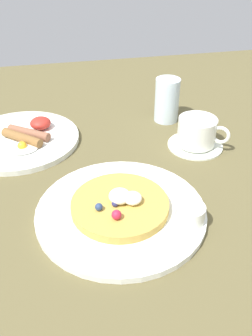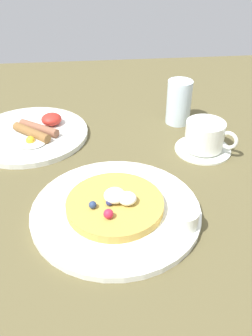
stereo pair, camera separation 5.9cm
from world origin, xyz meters
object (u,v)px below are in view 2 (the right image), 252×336
pancake_plate (116,211)px  syrup_ramekin (183,218)px  coffee_saucer (203,149)px  coffee_cup (205,135)px  water_glass (179,102)px  breakfast_plate (30,134)px

pancake_plate → syrup_ramekin: bearing=-26.2°
pancake_plate → coffee_saucer: size_ratio=2.39×
syrup_ramekin → coffee_cup: coffee_cup is taller
syrup_ramekin → coffee_saucer: (10.35, 24.17, -2.34)cm
pancake_plate → water_glass: 37.91cm
breakfast_plate → coffee_cup: 40.61cm
pancake_plate → water_glass: water_glass is taller
coffee_saucer → coffee_cup: coffee_cup is taller
breakfast_plate → water_glass: water_glass is taller
breakfast_plate → coffee_cup: coffee_cup is taller
syrup_ramekin → water_glass: 38.94cm
syrup_ramekin → coffee_cup: bearing=66.5°
pancake_plate → water_glass: size_ratio=2.73×
breakfast_plate → pancake_plate: bearing=-58.1°
breakfast_plate → coffee_cup: (39.18, -10.16, 3.38)cm
coffee_saucer → water_glass: (-2.71, 13.92, 5.02)cm
pancake_plate → breakfast_plate: same height
water_glass → pancake_plate: bearing=-119.0°
coffee_saucer → syrup_ramekin: bearing=-113.2°
syrup_ramekin → pancake_plate: bearing=153.8°
pancake_plate → coffee_cup: size_ratio=2.87×
coffee_saucer → water_glass: bearing=101.0°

